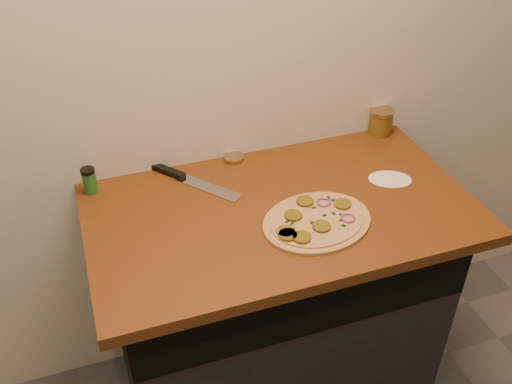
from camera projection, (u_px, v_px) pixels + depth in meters
name	position (u px, v px, depth m)	size (l,w,h in m)	color
cabinet	(274.00, 303.00, 2.08)	(1.10, 0.60, 0.86)	black
countertop	(281.00, 211.00, 1.79)	(1.20, 0.70, 0.04)	#622F12
pizza	(316.00, 221.00, 1.70)	(0.39, 0.39, 0.02)	tan
chefs_knife	(187.00, 179.00, 1.88)	(0.25, 0.29, 0.02)	#B7BAC1
mason_jar_lid	(234.00, 158.00, 1.98)	(0.07, 0.07, 0.02)	#A3835F
salsa_jar	(381.00, 121.00, 2.11)	(0.09, 0.09, 0.10)	maroon
spice_shaker	(89.00, 181.00, 1.81)	(0.04, 0.04, 0.09)	#1F6321
flour_spill	(390.00, 179.00, 1.89)	(0.14, 0.14, 0.00)	silver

